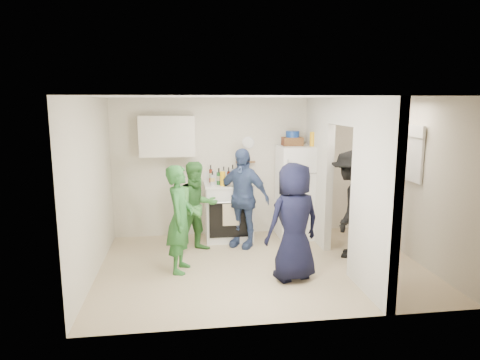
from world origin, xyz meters
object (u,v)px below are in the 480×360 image
object	(u,v)px
fridge	(297,192)
person_navy	(294,222)
yellow_cup_stack_top	(312,139)
person_green_left	(180,219)
blue_bowl	(292,134)
person_nook	(350,204)
stove	(228,211)
wicker_basket	(292,141)
person_denim	(242,198)
person_green_center	(197,207)

from	to	relation	value
fridge	person_navy	size ratio (longest dim) A/B	1.02
yellow_cup_stack_top	person_green_left	distance (m)	2.83
blue_bowl	person_nook	world-z (taller)	blue_bowl
yellow_cup_stack_top	person_nook	bearing A→B (deg)	-71.00
stove	fridge	size ratio (longest dim) A/B	0.61
person_green_left	wicker_basket	bearing A→B (deg)	-42.13
fridge	person_nook	xyz separation A→B (m)	(0.56, -1.09, 0.01)
person_green_left	person_denim	distance (m)	1.42
stove	wicker_basket	world-z (taller)	wicker_basket
yellow_cup_stack_top	person_nook	distance (m)	1.41
wicker_basket	person_navy	size ratio (longest dim) A/B	0.21
yellow_cup_stack_top	blue_bowl	bearing A→B (deg)	154.89
person_denim	person_green_center	bearing A→B (deg)	-132.99
person_denim	person_navy	xyz separation A→B (m)	(0.51, -1.47, -0.02)
fridge	wicker_basket	xyz separation A→B (m)	(-0.10, 0.05, 0.91)
blue_bowl	person_green_left	xyz separation A→B (m)	(-2.01, -1.41, -1.09)
fridge	person_green_left	distance (m)	2.51
stove	person_green_left	world-z (taller)	person_green_left
fridge	person_green_left	size ratio (longest dim) A/B	1.07
wicker_basket	yellow_cup_stack_top	world-z (taller)	yellow_cup_stack_top
person_green_left	person_green_center	bearing A→B (deg)	-6.33
wicker_basket	person_green_left	world-z (taller)	wicker_basket
yellow_cup_stack_top	person_green_left	bearing A→B (deg)	-151.58
blue_bowl	person_green_left	distance (m)	2.68
person_navy	fridge	bearing A→B (deg)	-124.62
person_denim	wicker_basket	bearing A→B (deg)	59.20
blue_bowl	person_navy	distance (m)	2.23
stove	person_nook	world-z (taller)	person_nook
stove	yellow_cup_stack_top	bearing A→B (deg)	-5.05
person_green_left	person_nook	world-z (taller)	person_nook
person_green_left	person_nook	xyz separation A→B (m)	(2.66, 0.27, 0.07)
person_denim	person_nook	xyz separation A→B (m)	(1.63, -0.70, 0.01)
fridge	yellow_cup_stack_top	distance (m)	0.99
fridge	person_green_center	xyz separation A→B (m)	(-1.83, -0.56, -0.09)
wicker_basket	blue_bowl	world-z (taller)	blue_bowl
person_green_left	person_navy	bearing A→B (deg)	-95.12
yellow_cup_stack_top	person_green_left	size ratio (longest dim) A/B	0.16
person_nook	person_navy	bearing A→B (deg)	-26.48
person_nook	person_green_left	bearing A→B (deg)	-55.29
yellow_cup_stack_top	person_green_center	bearing A→B (deg)	-167.46
wicker_basket	person_green_center	xyz separation A→B (m)	(-1.73, -0.61, -0.99)
blue_bowl	person_denim	distance (m)	1.48
fridge	wicker_basket	bearing A→B (deg)	153.43
person_green_left	person_denim	xyz separation A→B (m)	(1.04, 0.97, 0.06)
fridge	person_green_center	size ratio (longest dim) A/B	1.12
wicker_basket	person_nook	world-z (taller)	wicker_basket
person_green_left	person_navy	xyz separation A→B (m)	(1.55, -0.50, 0.04)
stove	person_denim	distance (m)	0.57
wicker_basket	blue_bowl	size ratio (longest dim) A/B	1.46
person_green_left	person_navy	distance (m)	1.63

